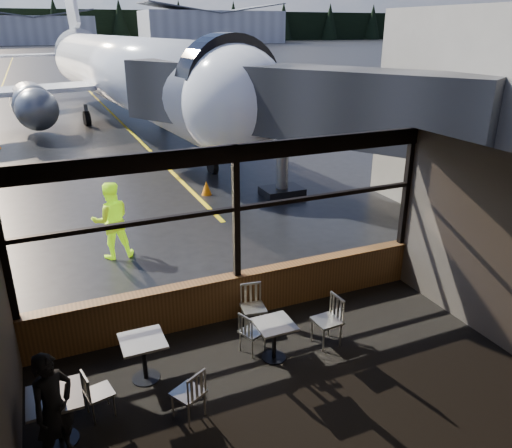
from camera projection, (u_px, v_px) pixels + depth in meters
ground_plane at (43, 53)px, 112.51m from camera, size 520.00×520.00×0.00m
carpet_floor at (310, 413)px, 7.54m from camera, size 8.00×6.00×0.01m
ceiling at (321, 193)px, 6.26m from camera, size 8.00×6.00×0.04m
window_sill at (237, 296)px, 9.94m from camera, size 8.00×0.28×0.90m
window_header at (235, 153)px, 8.87m from camera, size 8.00×0.18×0.30m
mullion_left at (2, 248)px, 7.83m from camera, size 0.12×0.12×2.60m
mullion_centre at (236, 214)px, 9.30m from camera, size 0.12×0.12×2.60m
mullion_right at (407, 188)px, 10.76m from camera, size 0.12×0.12×2.60m
window_transom at (236, 209)px, 9.26m from camera, size 8.00×0.10×0.08m
airliner at (122, 24)px, 27.95m from camera, size 33.55×39.11×11.20m
jet_bridge at (280, 140)px, 15.32m from camera, size 8.30×10.14×4.42m
cafe_table_near at (274, 341)px, 8.67m from camera, size 0.65×0.65×0.71m
cafe_table_mid at (144, 360)px, 8.14m from camera, size 0.70×0.70×0.77m
cafe_table_left at (58, 419)px, 6.89m from camera, size 0.72×0.72×0.79m
chair_near_e at (327, 321)px, 9.02m from camera, size 0.56×0.56×0.96m
chair_near_w at (252, 332)px, 8.84m from camera, size 0.57×0.57×0.81m
chair_near_n at (253, 309)px, 9.47m from camera, size 0.57×0.57×0.92m
chair_mid_s at (188, 393)px, 7.32m from camera, size 0.64×0.64×0.86m
chair_mid_w at (99, 393)px, 7.37m from camera, size 0.52×0.52×0.80m
passenger at (54, 408)px, 6.48m from camera, size 0.72×0.67×1.65m
ground_crew at (111, 220)px, 12.36m from camera, size 0.96×0.75×1.96m
cone_nose at (206, 188)px, 17.31m from camera, size 0.36×0.36×0.50m
hangar_mid at (34, 29)px, 166.15m from camera, size 38.00×15.00×10.00m
hangar_right at (212, 26)px, 182.00m from camera, size 50.00×20.00×12.00m
fuel_tank_c at (2, 36)px, 160.63m from camera, size 8.00×8.00×6.00m
treeline at (33, 26)px, 187.12m from camera, size 360.00×3.00×12.00m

